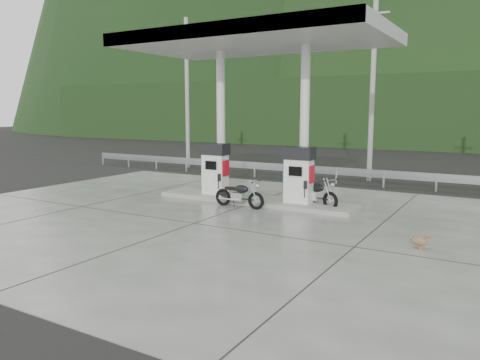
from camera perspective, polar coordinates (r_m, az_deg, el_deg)
The scene contains 17 objects.
ground at distance 13.84m, azimuth -3.18°, elevation -4.53°, with size 160.00×160.00×0.00m, color black.
forecourt_apron at distance 13.84m, azimuth -3.18°, elevation -4.49°, with size 18.00×14.00×0.02m, color slate.
pump_island at distance 15.92m, azimuth 1.80°, elevation -2.46°, with size 7.00×1.40×0.15m, color gray.
gas_pump_left at distance 16.58m, azimuth -3.05°, elevation 1.38°, with size 0.95×0.55×1.80m, color white, non-canonical shape.
gas_pump_right at distance 15.07m, azimuth 7.17°, elevation 0.62°, with size 0.95×0.55×1.80m, color white, non-canonical shape.
canopy_column_left at distance 16.80m, azimuth -2.34°, elevation 6.95°, with size 0.30×0.30×5.00m, color white.
canopy_column_right at distance 15.31m, azimuth 7.87°, elevation 6.74°, with size 0.30×0.30×5.00m, color white.
canopy_roof at distance 15.80m, azimuth 1.89°, elevation 16.68°, with size 8.50×5.00×0.40m, color beige.
guardrail at distance 20.77m, azimuth 9.09°, elevation 1.71°, with size 26.00×0.16×1.42m, color gray, non-canonical shape.
road at distance 24.13m, azimuth 12.08°, elevation 0.86°, with size 60.00×7.00×0.01m, color black.
utility_pole_a at distance 25.88m, azimuth -6.46°, elevation 10.37°, with size 0.22×0.22×8.00m, color gray.
utility_pole_b at distance 21.46m, azimuth 15.85°, elevation 10.51°, with size 0.22×0.22×8.00m, color gray.
tree_band at distance 41.90m, azimuth 20.29°, elevation 7.77°, with size 80.00×6.00×6.00m, color black.
forested_hills at distance 71.69m, azimuth 24.46°, elevation 5.20°, with size 100.00×40.00×140.00m, color black, non-canonical shape.
motorcycle_left at distance 15.02m, azimuth -0.10°, elevation -1.86°, with size 1.68×0.53×0.79m, color black, non-canonical shape.
motorcycle_right at distance 15.30m, azimuth 9.14°, elevation -1.68°, with size 1.79×0.57×0.85m, color black, non-canonical shape.
duck at distance 11.36m, azimuth 21.04°, elevation -7.02°, with size 0.46×0.13×0.33m, color brown, non-canonical shape.
Camera 1 is at (7.47, -11.23, 3.10)m, focal length 35.00 mm.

